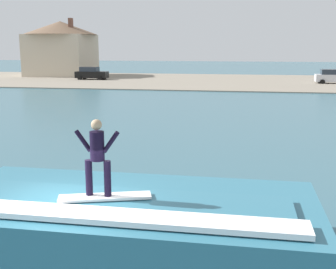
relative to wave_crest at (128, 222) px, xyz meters
name	(u,v)px	position (x,y,z in m)	size (l,w,h in m)	color
ground_plane	(68,259)	(-1.20, -0.83, -0.64)	(260.00, 260.00, 0.00)	#376270
wave_crest	(128,222)	(0.00, 0.00, 0.00)	(8.86, 4.11, 1.37)	teal
surfboard	(105,197)	(-0.40, -0.43, 0.75)	(2.11, 1.04, 0.06)	white
surfer	(97,154)	(-0.55, -0.44, 1.76)	(1.04, 0.32, 1.74)	black
shoreline_bank	(217,81)	(-1.20, 50.28, -0.59)	(120.00, 27.25, 0.11)	gray
car_near_shore	(91,73)	(-18.83, 49.26, 0.30)	(4.47, 2.09, 1.86)	black
car_far_shore	(333,77)	(13.38, 48.38, 0.30)	(4.34, 2.04, 1.86)	silver
house_with_chimney	(61,46)	(-26.34, 56.55, 4.04)	(11.52, 11.52, 8.92)	beige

